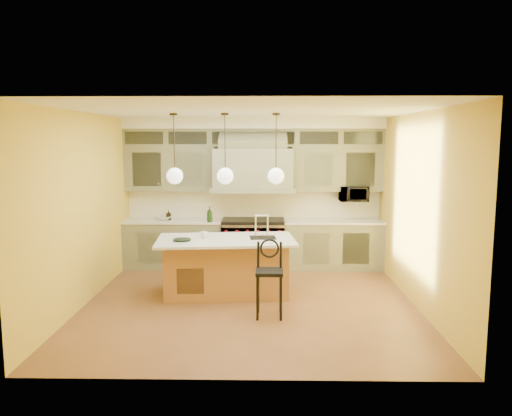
{
  "coord_description": "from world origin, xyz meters",
  "views": [
    {
      "loc": [
        0.23,
        -7.4,
        2.47
      ],
      "look_at": [
        0.08,
        0.7,
        1.38
      ],
      "focal_mm": 35.0,
      "sensor_mm": 36.0,
      "label": 1
    }
  ],
  "objects_px": {
    "range": "(253,243)",
    "kitchen_island": "(226,265)",
    "counter_stool": "(269,274)",
    "microwave": "(354,194)"
  },
  "relations": [
    {
      "from": "counter_stool",
      "to": "microwave",
      "type": "relative_size",
      "value": 2.01
    },
    {
      "from": "range",
      "to": "counter_stool",
      "type": "distance_m",
      "value": 2.73
    },
    {
      "from": "range",
      "to": "counter_stool",
      "type": "bearing_deg",
      "value": -83.83
    },
    {
      "from": "range",
      "to": "kitchen_island",
      "type": "relative_size",
      "value": 0.53
    },
    {
      "from": "kitchen_island",
      "to": "counter_stool",
      "type": "height_order",
      "value": "kitchen_island"
    },
    {
      "from": "counter_stool",
      "to": "microwave",
      "type": "distance_m",
      "value": 3.37
    },
    {
      "from": "range",
      "to": "counter_stool",
      "type": "relative_size",
      "value": 1.1
    },
    {
      "from": "kitchen_island",
      "to": "counter_stool",
      "type": "xyz_separation_m",
      "value": [
        0.69,
        -1.02,
        0.14
      ]
    },
    {
      "from": "microwave",
      "to": "kitchen_island",
      "type": "bearing_deg",
      "value": -142.46
    },
    {
      "from": "range",
      "to": "microwave",
      "type": "bearing_deg",
      "value": 3.12
    }
  ]
}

